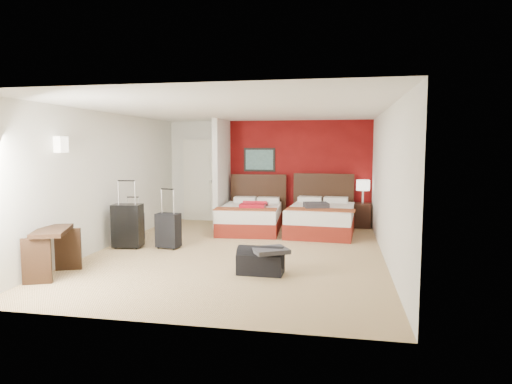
% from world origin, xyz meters
% --- Properties ---
extents(ground, '(6.50, 6.50, 0.00)m').
position_xyz_m(ground, '(0.00, 0.00, 0.00)').
color(ground, '#CFB27F').
rests_on(ground, ground).
extents(room_walls, '(5.02, 6.52, 2.50)m').
position_xyz_m(room_walls, '(-1.40, 1.42, 1.26)').
color(room_walls, silver).
rests_on(room_walls, ground).
extents(red_accent_panel, '(3.50, 0.04, 2.50)m').
position_xyz_m(red_accent_panel, '(0.75, 3.23, 1.25)').
color(red_accent_panel, maroon).
rests_on(red_accent_panel, ground).
extents(partition_wall, '(0.12, 1.20, 2.50)m').
position_xyz_m(partition_wall, '(-1.00, 2.61, 1.25)').
color(partition_wall, silver).
rests_on(partition_wall, ground).
extents(entry_door, '(0.82, 0.06, 2.05)m').
position_xyz_m(entry_door, '(-1.75, 3.20, 1.02)').
color(entry_door, silver).
rests_on(entry_door, ground).
extents(bed_left, '(1.40, 1.92, 0.55)m').
position_xyz_m(bed_left, '(-0.19, 2.04, 0.28)').
color(bed_left, silver).
rests_on(bed_left, ground).
extents(bed_right, '(1.48, 2.02, 0.58)m').
position_xyz_m(bed_right, '(1.37, 2.07, 0.29)').
color(bed_right, white).
rests_on(bed_right, ground).
extents(red_suitcase_open, '(0.57, 0.76, 0.09)m').
position_xyz_m(red_suitcase_open, '(-0.09, 1.94, 0.60)').
color(red_suitcase_open, '#B40F20').
rests_on(red_suitcase_open, bed_left).
extents(jacket_bundle, '(0.57, 0.50, 0.12)m').
position_xyz_m(jacket_bundle, '(1.27, 1.77, 0.64)').
color(jacket_bundle, '#38373C').
rests_on(jacket_bundle, bed_right).
extents(nightstand, '(0.42, 0.42, 0.56)m').
position_xyz_m(nightstand, '(2.28, 2.93, 0.28)').
color(nightstand, black).
rests_on(nightstand, ground).
extents(table_lamp, '(0.33, 0.33, 0.54)m').
position_xyz_m(table_lamp, '(2.28, 2.93, 0.83)').
color(table_lamp, silver).
rests_on(table_lamp, nightstand).
extents(suitcase_black, '(0.55, 0.38, 0.78)m').
position_xyz_m(suitcase_black, '(-2.09, -0.03, 0.39)').
color(suitcase_black, black).
rests_on(suitcase_black, ground).
extents(suitcase_charcoal, '(0.45, 0.32, 0.62)m').
position_xyz_m(suitcase_charcoal, '(-1.34, 0.07, 0.31)').
color(suitcase_charcoal, black).
rests_on(suitcase_charcoal, ground).
extents(suitcase_navy, '(0.41, 0.28, 0.52)m').
position_xyz_m(suitcase_navy, '(-2.24, 0.51, 0.26)').
color(suitcase_navy, black).
rests_on(suitcase_navy, ground).
extents(duffel_bag, '(0.68, 0.38, 0.34)m').
position_xyz_m(duffel_bag, '(0.62, -1.23, 0.17)').
color(duffel_bag, black).
rests_on(duffel_bag, ground).
extents(jacket_draped, '(0.63, 0.60, 0.07)m').
position_xyz_m(jacket_draped, '(0.77, -1.28, 0.37)').
color(jacket_draped, '#39393E').
rests_on(jacket_draped, duffel_bag).
extents(desk, '(0.70, 0.94, 0.70)m').
position_xyz_m(desk, '(-2.29, -1.93, 0.35)').
color(desk, black).
rests_on(desk, ground).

